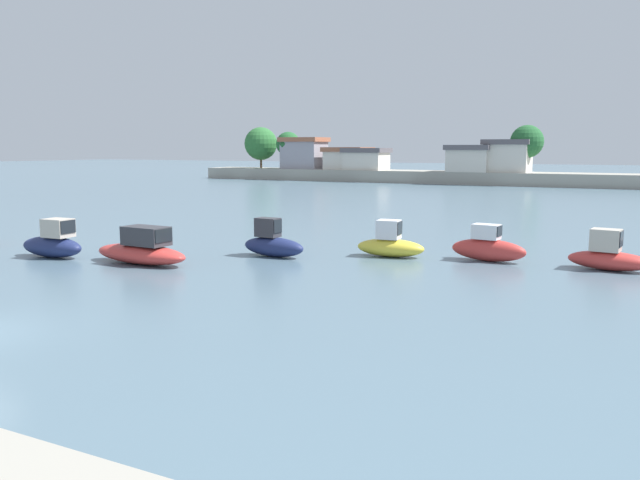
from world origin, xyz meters
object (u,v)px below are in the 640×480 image
(moored_boat_1, at_px, (53,243))
(moored_boat_2, at_px, (142,250))
(moored_boat_6, at_px, (609,256))
(moored_boat_4, at_px, (390,244))
(moored_boat_5, at_px, (488,247))
(moored_boat_3, at_px, (273,243))

(moored_boat_1, height_order, moored_boat_2, moored_boat_1)
(moored_boat_1, height_order, moored_boat_6, moored_boat_1)
(moored_boat_4, distance_m, moored_boat_6, 9.50)
(moored_boat_2, bearing_deg, moored_boat_5, 33.01)
(moored_boat_1, height_order, moored_boat_5, moored_boat_1)
(moored_boat_3, height_order, moored_boat_4, moored_boat_3)
(moored_boat_5, bearing_deg, moored_boat_3, -154.38)
(moored_boat_2, distance_m, moored_boat_3, 6.01)
(moored_boat_1, xyz_separation_m, moored_boat_4, (14.06, 7.49, -0.09))
(moored_boat_3, height_order, moored_boat_5, moored_boat_3)
(moored_boat_3, relative_size, moored_boat_6, 0.97)
(moored_boat_2, bearing_deg, moored_boat_1, -169.49)
(moored_boat_6, bearing_deg, moored_boat_3, -159.48)
(moored_boat_1, bearing_deg, moored_boat_3, 26.68)
(moored_boat_2, distance_m, moored_boat_5, 15.63)
(moored_boat_2, bearing_deg, moored_boat_6, 26.25)
(moored_boat_4, bearing_deg, moored_boat_3, -158.22)
(moored_boat_2, relative_size, moored_boat_5, 1.47)
(moored_boat_3, relative_size, moored_boat_4, 1.00)
(moored_boat_3, xyz_separation_m, moored_boat_4, (5.00, 2.52, -0.04))
(moored_boat_5, bearing_deg, moored_boat_6, 7.16)
(moored_boat_2, bearing_deg, moored_boat_3, 49.35)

